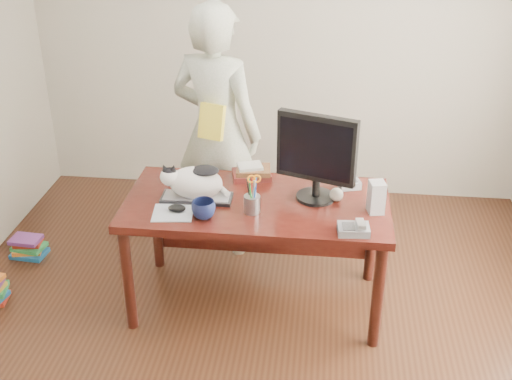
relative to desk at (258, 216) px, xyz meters
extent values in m
plane|color=black|center=(0.00, -0.68, -0.60)|extent=(4.50, 4.50, 0.00)
plane|color=beige|center=(0.00, 1.57, 0.75)|extent=(4.00, 0.00, 4.00)
cube|color=black|center=(0.00, -0.08, 0.12)|extent=(1.60, 0.80, 0.05)
cylinder|color=black|center=(-0.74, -0.42, -0.25)|extent=(0.07, 0.07, 0.70)
cylinder|color=black|center=(0.74, -0.42, -0.25)|extent=(0.07, 0.07, 0.70)
cylinder|color=black|center=(-0.74, 0.26, -0.25)|extent=(0.07, 0.07, 0.70)
cylinder|color=black|center=(0.74, 0.26, -0.25)|extent=(0.07, 0.07, 0.70)
cube|color=black|center=(0.00, 0.28, -0.20)|extent=(1.45, 0.03, 0.50)
cube|color=black|center=(-0.37, -0.10, 0.16)|extent=(0.43, 0.17, 0.02)
cube|color=#9B9BA0|center=(-0.37, -0.10, 0.17)|extent=(0.40, 0.14, 0.00)
ellipsoid|color=white|center=(-0.37, -0.10, 0.26)|extent=(0.33, 0.21, 0.20)
ellipsoid|color=white|center=(-0.52, -0.12, 0.30)|extent=(0.12, 0.11, 0.11)
ellipsoid|color=black|center=(-0.52, -0.12, 0.34)|extent=(0.08, 0.08, 0.04)
cone|color=black|center=(-0.55, -0.13, 0.37)|extent=(0.06, 0.05, 0.07)
cone|color=black|center=(-0.49, -0.13, 0.37)|extent=(0.06, 0.05, 0.07)
ellipsoid|color=black|center=(-0.31, -0.10, 0.35)|extent=(0.17, 0.14, 0.04)
cylinder|color=white|center=(-0.21, -0.05, 0.19)|extent=(0.10, 0.13, 0.05)
cylinder|color=black|center=(0.35, 0.00, 0.16)|extent=(0.30, 0.30, 0.02)
cylinder|color=black|center=(0.35, 0.00, 0.22)|extent=(0.06, 0.06, 0.11)
cube|color=black|center=(0.34, -0.02, 0.49)|extent=(0.48, 0.21, 0.41)
cube|color=black|center=(0.34, -0.05, 0.49)|extent=(0.42, 0.15, 0.34)
cylinder|color=gray|center=(-0.01, -0.22, 0.20)|extent=(0.12, 0.12, 0.11)
cylinder|color=black|center=(-0.03, -0.21, 0.29)|extent=(0.02, 0.04, 0.16)
cylinder|color=#0C40AE|center=(0.01, -0.23, 0.29)|extent=(0.02, 0.04, 0.16)
cylinder|color=red|center=(-0.02, -0.20, 0.29)|extent=(0.02, 0.04, 0.16)
cylinder|color=#187B27|center=(-0.02, -0.24, 0.29)|extent=(0.03, 0.03, 0.16)
cylinder|color=#A7A6AB|center=(0.00, -0.22, 0.30)|extent=(0.02, 0.03, 0.12)
cylinder|color=#A7A6AB|center=(0.01, -0.22, 0.30)|extent=(0.02, 0.03, 0.12)
torus|color=orange|center=(-0.02, -0.22, 0.37)|extent=(0.05, 0.03, 0.05)
torus|color=orange|center=(0.02, -0.22, 0.37)|extent=(0.05, 0.03, 0.05)
cube|color=silver|center=(-0.47, -0.28, 0.15)|extent=(0.26, 0.24, 0.01)
ellipsoid|color=black|center=(-0.45, -0.26, 0.17)|extent=(0.11, 0.08, 0.04)
imported|color=#0D1437|center=(-0.28, -0.31, 0.20)|extent=(0.19, 0.19, 0.11)
cube|color=slate|center=(0.57, -0.39, 0.17)|extent=(0.18, 0.14, 0.04)
cube|color=#3A3A3C|center=(0.54, -0.40, 0.19)|extent=(0.07, 0.09, 0.01)
cube|color=#A7A6AB|center=(0.61, -0.38, 0.20)|extent=(0.05, 0.15, 0.05)
cube|color=#949597|center=(0.70, -0.13, 0.24)|extent=(0.11, 0.11, 0.19)
sphere|color=beige|center=(0.48, -0.02, 0.19)|extent=(0.08, 0.08, 0.08)
cube|color=#461412|center=(-0.07, 0.23, 0.17)|extent=(0.28, 0.23, 0.04)
cube|color=#4F311B|center=(-0.06, 0.23, 0.20)|extent=(0.24, 0.19, 0.03)
cube|color=silver|center=(-0.08, 0.23, 0.23)|extent=(0.18, 0.16, 0.02)
cube|color=slate|center=(0.55, 0.20, 0.17)|extent=(0.18, 0.21, 0.05)
cube|color=#3A3A3C|center=(0.55, 0.17, 0.20)|extent=(0.11, 0.11, 0.01)
imported|color=silver|center=(-0.36, 0.60, 0.30)|extent=(0.76, 0.62, 1.81)
cube|color=yellow|center=(-0.36, 0.43, 0.45)|extent=(0.19, 0.15, 0.24)
cube|color=#195B98|center=(-1.72, 0.27, -0.59)|extent=(0.25, 0.19, 0.03)
cube|color=orange|center=(-1.73, 0.28, -0.55)|extent=(0.22, 0.19, 0.03)
cube|color=#298A42|center=(-1.71, 0.27, -0.52)|extent=(0.24, 0.19, 0.03)
cube|color=#A42817|center=(-1.72, 0.28, -0.49)|extent=(0.21, 0.16, 0.03)
cube|color=#67307A|center=(-1.73, 0.27, -0.46)|extent=(0.22, 0.17, 0.03)
camera|label=1|loc=(0.38, -3.47, 2.00)|focal=45.00mm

